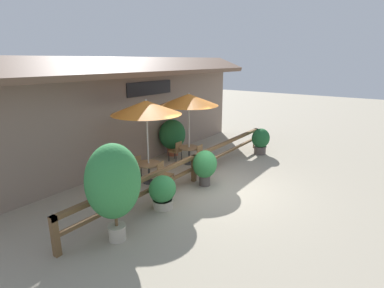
# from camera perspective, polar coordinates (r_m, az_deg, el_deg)

# --- Properties ---
(ground_plane) EXTENTS (60.00, 60.00, 0.00)m
(ground_plane) POSITION_cam_1_polar(r_m,az_deg,el_deg) (10.09, 5.27, -8.37)
(ground_plane) COLOR #9E937F
(building_facade) EXTENTS (14.28, 1.49, 4.23)m
(building_facade) POSITION_cam_1_polar(r_m,az_deg,el_deg) (11.97, -11.70, 6.06)
(building_facade) COLOR gray
(building_facade) RESTS_ON ground
(patio_railing) EXTENTS (10.40, 0.14, 0.95)m
(patio_railing) POSITION_cam_1_polar(r_m,az_deg,el_deg) (10.36, 0.36, -3.51)
(patio_railing) COLOR brown
(patio_railing) RESTS_ON ground
(patio_umbrella_near) EXTENTS (2.32, 2.32, 2.89)m
(patio_umbrella_near) POSITION_cam_1_polar(r_m,az_deg,el_deg) (9.91, -8.71, 6.91)
(patio_umbrella_near) COLOR #B7B2A8
(patio_umbrella_near) RESTS_ON ground
(dining_table_near) EXTENTS (0.81, 0.81, 0.70)m
(dining_table_near) POSITION_cam_1_polar(r_m,az_deg,el_deg) (10.42, -8.24, -4.38)
(dining_table_near) COLOR olive
(dining_table_near) RESTS_ON ground
(chair_near_streetside) EXTENTS (0.49, 0.49, 0.85)m
(chair_near_streetside) POSITION_cam_1_polar(r_m,az_deg,el_deg) (10.01, -5.38, -5.64)
(chair_near_streetside) COLOR olive
(chair_near_streetside) RESTS_ON ground
(chair_near_wallside) EXTENTS (0.50, 0.50, 0.85)m
(chair_near_wallside) POSITION_cam_1_polar(r_m,az_deg,el_deg) (10.90, -10.90, -4.06)
(chair_near_wallside) COLOR olive
(chair_near_wallside) RESTS_ON ground
(patio_umbrella_middle) EXTENTS (2.32, 2.32, 2.89)m
(patio_umbrella_middle) POSITION_cam_1_polar(r_m,az_deg,el_deg) (11.73, -0.60, 8.44)
(patio_umbrella_middle) COLOR #B7B2A8
(patio_umbrella_middle) RESTS_ON ground
(dining_table_middle) EXTENTS (0.81, 0.81, 0.70)m
(dining_table_middle) POSITION_cam_1_polar(r_m,az_deg,el_deg) (12.17, -0.57, -1.25)
(dining_table_middle) COLOR olive
(dining_table_middle) RESTS_ON ground
(chair_middle_streetside) EXTENTS (0.44, 0.44, 0.85)m
(chair_middle_streetside) POSITION_cam_1_polar(r_m,az_deg,el_deg) (11.91, 1.97, -2.06)
(chair_middle_streetside) COLOR olive
(chair_middle_streetside) RESTS_ON ground
(chair_middle_wallside) EXTENTS (0.43, 0.43, 0.85)m
(chair_middle_wallside) POSITION_cam_1_polar(r_m,az_deg,el_deg) (12.50, -3.00, -1.21)
(chair_middle_wallside) COLOR olive
(chair_middle_wallside) RESTS_ON ground
(potted_plant_tall_tropical) EXTENTS (0.82, 0.74, 0.98)m
(potted_plant_tall_tropical) POSITION_cam_1_polar(r_m,az_deg,el_deg) (8.62, -5.64, -8.96)
(potted_plant_tall_tropical) COLOR #B7AD99
(potted_plant_tall_tropical) RESTS_ON ground
(potted_plant_corner_fern) EXTENTS (1.29, 1.16, 2.37)m
(potted_plant_corner_fern) POSITION_cam_1_polar(r_m,az_deg,el_deg) (6.98, -14.75, -7.15)
(potted_plant_corner_fern) COLOR #B7AD99
(potted_plant_corner_fern) RESTS_ON ground
(potted_plant_small_flowering) EXTENTS (0.87, 0.79, 1.22)m
(potted_plant_small_flowering) POSITION_cam_1_polar(r_m,az_deg,el_deg) (10.04, 2.47, -4.08)
(potted_plant_small_flowering) COLOR #564C47
(potted_plant_small_flowering) RESTS_ON ground
(potted_plant_broad_leaf) EXTENTS (0.87, 0.78, 1.17)m
(potted_plant_broad_leaf) POSITION_cam_1_polar(r_m,az_deg,el_deg) (13.77, 12.93, 0.76)
(potted_plant_broad_leaf) COLOR #564C47
(potted_plant_broad_leaf) RESTS_ON ground
(potted_plant_entrance_palm) EXTENTS (1.23, 1.11, 1.61)m
(potted_plant_entrance_palm) POSITION_cam_1_polar(r_m,az_deg,el_deg) (13.20, -3.75, 1.68)
(potted_plant_entrance_palm) COLOR #9E4C33
(potted_plant_entrance_palm) RESTS_ON ground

